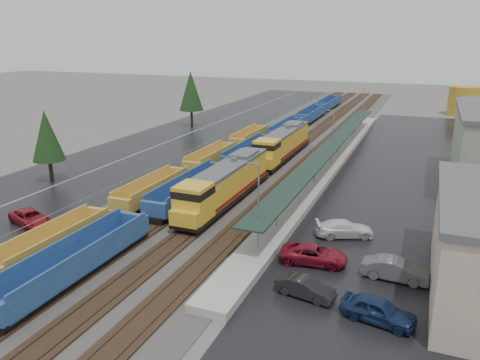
# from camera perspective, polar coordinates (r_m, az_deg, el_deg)

# --- Properties ---
(ballast_strip) EXTENTS (20.00, 160.00, 0.08)m
(ballast_strip) POSITION_cam_1_polar(r_m,az_deg,el_deg) (78.69, 5.66, 4.16)
(ballast_strip) COLOR #302D2B
(ballast_strip) RESTS_ON ground
(trackbed) EXTENTS (14.60, 160.00, 0.22)m
(trackbed) POSITION_cam_1_polar(r_m,az_deg,el_deg) (78.67, 5.67, 4.25)
(trackbed) COLOR black
(trackbed) RESTS_ON ground
(west_parking_lot) EXTENTS (10.00, 160.00, 0.02)m
(west_parking_lot) POSITION_cam_1_polar(r_m,az_deg,el_deg) (84.05, -4.21, 5.02)
(west_parking_lot) COLOR black
(west_parking_lot) RESTS_ON ground
(west_road) EXTENTS (9.00, 160.00, 0.02)m
(west_road) POSITION_cam_1_polar(r_m,az_deg,el_deg) (88.86, -10.04, 5.46)
(west_road) COLOR black
(west_road) RESTS_ON ground
(east_commuter_lot) EXTENTS (16.00, 100.00, 0.02)m
(east_commuter_lot) POSITION_cam_1_polar(r_m,az_deg,el_deg) (66.06, 19.08, 0.73)
(east_commuter_lot) COLOR black
(east_commuter_lot) RESTS_ON ground
(station_platform) EXTENTS (3.00, 80.00, 8.00)m
(station_platform) POSITION_cam_1_polar(r_m,az_deg,el_deg) (66.92, 11.03, 2.22)
(station_platform) COLOR #9E9B93
(station_platform) RESTS_ON ground
(chainlink_fence) EXTENTS (0.08, 160.04, 2.02)m
(chainlink_fence) POSITION_cam_1_polar(r_m,az_deg,el_deg) (80.08, -1.18, 5.62)
(chainlink_fence) COLOR gray
(chainlink_fence) RESTS_ON ground
(tree_west_near) EXTENTS (3.96, 3.96, 9.00)m
(tree_west_near) POSITION_cam_1_polar(r_m,az_deg,el_deg) (62.75, -22.50, 5.01)
(tree_west_near) COLOR #332316
(tree_west_near) RESTS_ON ground
(tree_west_far) EXTENTS (4.84, 4.84, 11.00)m
(tree_west_far) POSITION_cam_1_polar(r_m,az_deg,el_deg) (95.32, -6.01, 10.74)
(tree_west_far) COLOR #332316
(tree_west_far) RESTS_ON ground
(tree_east) EXTENTS (4.40, 4.40, 10.00)m
(tree_east) POSITION_cam_1_polar(r_m,az_deg,el_deg) (72.77, 27.10, 6.47)
(tree_east) COLOR #332316
(tree_east) RESTS_ON ground
(locomotive_lead) EXTENTS (3.04, 20.04, 4.54)m
(locomotive_lead) POSITION_cam_1_polar(r_m,az_deg,el_deg) (50.15, -1.93, -0.50)
(locomotive_lead) COLOR black
(locomotive_lead) RESTS_ON ground
(locomotive_trail) EXTENTS (3.04, 20.04, 4.54)m
(locomotive_trail) POSITION_cam_1_polar(r_m,az_deg,el_deg) (69.20, 5.17, 4.39)
(locomotive_trail) COLOR black
(locomotive_trail) RESTS_ON ground
(well_string_yellow) EXTENTS (2.62, 88.94, 2.32)m
(well_string_yellow) POSITION_cam_1_polar(r_m,az_deg,el_deg) (47.05, -15.53, -3.98)
(well_string_yellow) COLOR gold
(well_string_yellow) RESTS_ON ground
(well_string_blue) EXTENTS (2.84, 128.80, 2.52)m
(well_string_blue) POSITION_cam_1_polar(r_m,az_deg,el_deg) (68.66, 1.39, 3.35)
(well_string_blue) COLOR navy
(well_string_blue) RESTS_ON ground
(storage_tank) EXTENTS (6.55, 6.55, 6.55)m
(storage_tank) POSITION_cam_1_polar(r_m,az_deg,el_deg) (120.81, 25.54, 8.69)
(storage_tank) COLOR #B78624
(storage_tank) RESTS_ON ground
(parked_car_west_c) EXTENTS (3.90, 5.62, 1.43)m
(parked_car_west_c) POSITION_cam_1_polar(r_m,az_deg,el_deg) (49.89, -24.19, -4.23)
(parked_car_west_c) COLOR maroon
(parked_car_west_c) RESTS_ON ground
(parked_car_east_a) EXTENTS (2.20, 4.45, 1.40)m
(parked_car_east_a) POSITION_cam_1_polar(r_m,az_deg,el_deg) (33.98, 7.95, -12.88)
(parked_car_east_a) COLOR black
(parked_car_east_a) RESTS_ON ground
(parked_car_east_b) EXTENTS (3.03, 5.60, 1.49)m
(parked_car_east_b) POSITION_cam_1_polar(r_m,az_deg,el_deg) (38.62, 8.99, -8.98)
(parked_car_east_b) COLOR maroon
(parked_car_east_b) RESTS_ON ground
(parked_car_east_c) EXTENTS (4.04, 5.65, 1.52)m
(parked_car_east_c) POSITION_cam_1_polar(r_m,az_deg,el_deg) (43.97, 12.61, -5.83)
(parked_car_east_c) COLOR silver
(parked_car_east_c) RESTS_ON ground
(parked_car_east_d) EXTENTS (2.81, 5.07, 1.63)m
(parked_car_east_d) POSITION_cam_1_polar(r_m,az_deg,el_deg) (32.31, 16.50, -14.97)
(parked_car_east_d) COLOR #132549
(parked_car_east_d) RESTS_ON ground
(parked_car_east_e) EXTENTS (1.90, 4.97, 1.62)m
(parked_car_east_e) POSITION_cam_1_polar(r_m,az_deg,el_deg) (37.62, 18.43, -10.34)
(parked_car_east_e) COLOR #57595C
(parked_car_east_e) RESTS_ON ground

